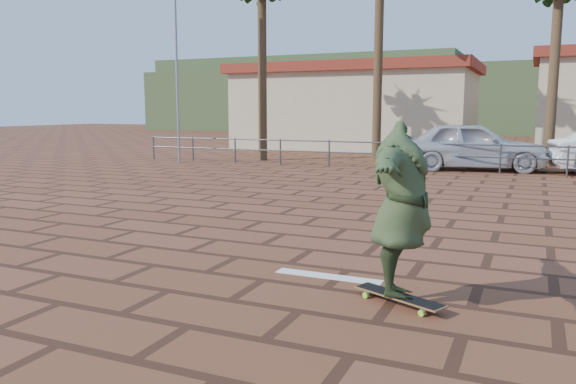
% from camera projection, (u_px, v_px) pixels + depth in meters
% --- Properties ---
extents(ground, '(120.00, 120.00, 0.00)m').
position_uv_depth(ground, '(312.00, 250.00, 8.54)').
color(ground, brown).
rests_on(ground, ground).
extents(paint_stripe, '(1.40, 0.22, 0.01)m').
position_uv_depth(paint_stripe, '(328.00, 276.00, 7.17)').
color(paint_stripe, white).
rests_on(paint_stripe, ground).
extents(guardrail, '(24.06, 0.06, 1.00)m').
position_uv_depth(guardrail, '(439.00, 152.00, 19.30)').
color(guardrail, '#47494F').
rests_on(guardrail, ground).
extents(flagpole, '(1.30, 0.10, 8.00)m').
position_uv_depth(flagpole, '(179.00, 44.00, 21.76)').
color(flagpole, gray).
rests_on(flagpole, ground).
extents(building_west, '(12.60, 7.60, 4.50)m').
position_uv_depth(building_west, '(357.00, 107.00, 30.52)').
color(building_west, beige).
rests_on(building_west, ground).
extents(hill_front, '(70.00, 18.00, 6.00)m').
position_uv_depth(hill_front, '(503.00, 100.00, 53.38)').
color(hill_front, '#384C28').
rests_on(hill_front, ground).
extents(hill_back, '(35.00, 14.00, 8.00)m').
position_uv_depth(hill_back, '(311.00, 94.00, 67.44)').
color(hill_back, '#384C28').
rests_on(hill_back, ground).
extents(longboard, '(1.09, 0.68, 0.11)m').
position_uv_depth(longboard, '(399.00, 297.00, 6.13)').
color(longboard, olive).
rests_on(longboard, ground).
extents(skateboarder, '(1.00, 2.40, 1.90)m').
position_uv_depth(skateboarder, '(401.00, 210.00, 5.99)').
color(skateboarder, '#354726').
rests_on(skateboarder, longboard).
extents(car_silver, '(5.30, 2.84, 1.72)m').
position_uv_depth(car_silver, '(472.00, 146.00, 19.79)').
color(car_silver, '#B9BCC1').
rests_on(car_silver, ground).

